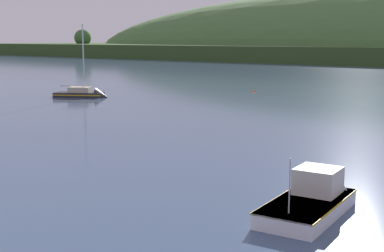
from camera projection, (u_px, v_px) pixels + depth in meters
name	position (u px, v px, depth m)	size (l,w,h in m)	color
sailboat_midwater_white	(85.00, 95.00, 76.29)	(7.95, 5.50, 11.35)	#232328
fishing_boat_moored	(313.00, 204.00, 25.92)	(2.84, 6.75, 4.28)	white
mooring_buoy_midchannel	(253.00, 92.00, 84.29)	(0.49, 0.49, 0.57)	#EA5B19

